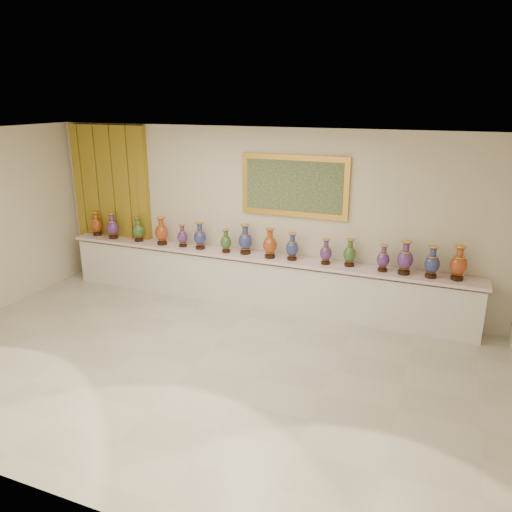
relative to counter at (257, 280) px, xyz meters
The scene contains 19 objects.
ground 2.31m from the counter, 90.00° to the right, with size 8.00×8.00×0.00m, color beige.
room 2.72m from the counter, behind, with size 8.00×8.00×8.00m.
counter is the anchor object (origin of this frame).
vase_0 3.40m from the counter, behind, with size 0.27×0.27×0.46m.
vase_1 2.99m from the counter, behind, with size 0.25×0.25×0.49m.
vase_2 2.44m from the counter, behind, with size 0.26×0.26×0.45m.
vase_3 1.96m from the counter, behind, with size 0.31×0.31×0.51m.
vase_4 1.55m from the counter, behind, with size 0.24×0.24×0.41m.
vase_5 1.26m from the counter, behind, with size 0.27×0.27×0.47m.
vase_6 0.85m from the counter, behind, with size 0.22×0.22×0.41m.
vase_7 0.72m from the counter, behind, with size 0.24×0.24×0.51m.
vase_8 0.74m from the counter, 12.70° to the right, with size 0.27×0.27×0.50m.
vase_9 0.92m from the counter, ahead, with size 0.23×0.23×0.46m.
vase_10 1.36m from the counter, ahead, with size 0.22×0.22×0.42m.
vase_11 1.71m from the counter, ahead, with size 0.25×0.25×0.45m.
vase_12 2.20m from the counter, ahead, with size 0.21×0.21×0.42m.
vase_13 2.52m from the counter, ahead, with size 0.32×0.32×0.52m.
vase_14 2.89m from the counter, ahead, with size 0.26×0.26×0.48m.
vase_15 3.25m from the counter, ahead, with size 0.25×0.25×0.52m.
Camera 1 is at (3.00, -5.21, 3.46)m, focal length 35.00 mm.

